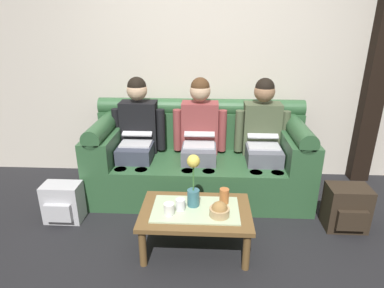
% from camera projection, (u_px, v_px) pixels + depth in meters
% --- Properties ---
extents(ground_plane, '(14.00, 14.00, 0.00)m').
position_uv_depth(ground_plane, '(194.00, 264.00, 2.51)').
color(ground_plane, black).
extents(back_wall_patterned, '(6.00, 0.12, 2.90)m').
position_uv_depth(back_wall_patterned, '(202.00, 50.00, 3.57)').
color(back_wall_patterned, beige).
rests_on(back_wall_patterned, ground_plane).
extents(timber_pillar, '(0.20, 0.20, 2.90)m').
position_uv_depth(timber_pillar, '(381.00, 51.00, 3.37)').
color(timber_pillar, black).
rests_on(timber_pillar, ground_plane).
extents(couch, '(2.22, 0.88, 0.96)m').
position_uv_depth(couch, '(199.00, 159.00, 3.47)').
color(couch, '#2D5633').
rests_on(couch, ground_plane).
extents(person_left, '(0.56, 0.67, 1.22)m').
position_uv_depth(person_left, '(138.00, 133.00, 3.39)').
color(person_left, '#383D4C').
rests_on(person_left, ground_plane).
extents(person_middle, '(0.56, 0.67, 1.22)m').
position_uv_depth(person_middle, '(200.00, 134.00, 3.36)').
color(person_middle, '#595B66').
rests_on(person_middle, ground_plane).
extents(person_right, '(0.56, 0.67, 1.22)m').
position_uv_depth(person_right, '(263.00, 135.00, 3.33)').
color(person_right, '#595B66').
rests_on(person_right, ground_plane).
extents(coffee_table, '(0.88, 0.57, 0.36)m').
position_uv_depth(coffee_table, '(196.00, 215.00, 2.59)').
color(coffee_table, brown).
rests_on(coffee_table, ground_plane).
extents(flower_vase, '(0.10, 0.10, 0.44)m').
position_uv_depth(flower_vase, '(193.00, 182.00, 2.55)').
color(flower_vase, '#336672').
rests_on(flower_vase, coffee_table).
extents(snack_bowl, '(0.15, 0.15, 0.13)m').
position_uv_depth(snack_bowl, '(220.00, 210.00, 2.47)').
color(snack_bowl, tan).
rests_on(snack_bowl, coffee_table).
extents(cup_near_left, '(0.08, 0.08, 0.09)m').
position_uv_depth(cup_near_left, '(169.00, 209.00, 2.49)').
color(cup_near_left, white).
rests_on(cup_near_left, coffee_table).
extents(cup_near_right, '(0.08, 0.08, 0.12)m').
position_uv_depth(cup_near_right, '(224.00, 196.00, 2.64)').
color(cup_near_right, '#B26633').
rests_on(cup_near_right, coffee_table).
extents(cup_far_center, '(0.07, 0.07, 0.09)m').
position_uv_depth(cup_far_center, '(180.00, 204.00, 2.55)').
color(cup_far_center, silver).
rests_on(cup_far_center, coffee_table).
extents(backpack_right, '(0.36, 0.29, 0.41)m').
position_uv_depth(backpack_right, '(346.00, 208.00, 2.88)').
color(backpack_right, '#2D2319').
rests_on(backpack_right, ground_plane).
extents(backpack_left, '(0.34, 0.25, 0.37)m').
position_uv_depth(backpack_left, '(63.00, 203.00, 3.00)').
color(backpack_left, '#B7B7BC').
rests_on(backpack_left, ground_plane).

